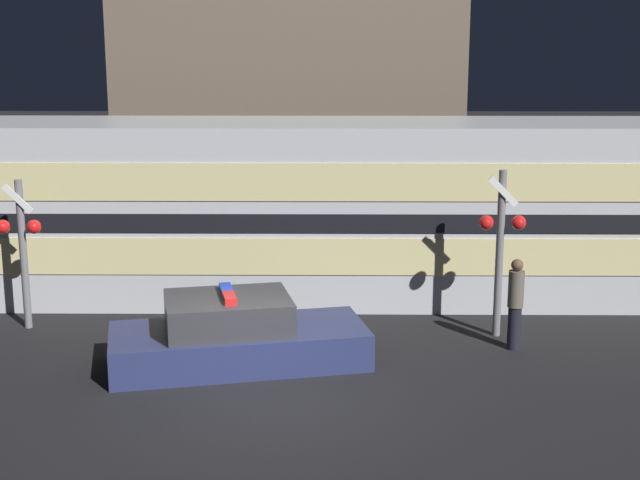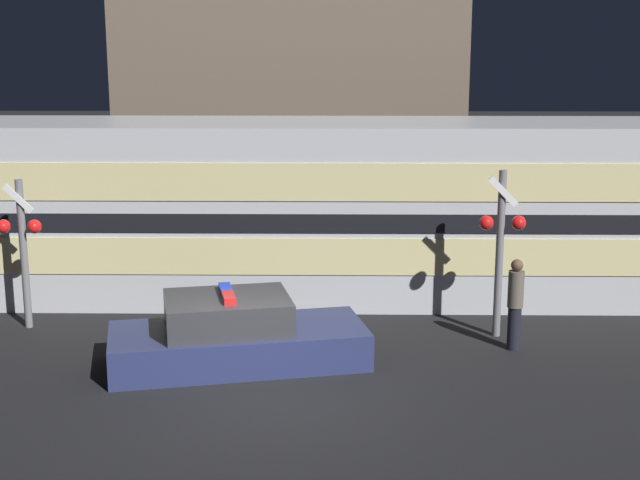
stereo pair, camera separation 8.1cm
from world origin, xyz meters
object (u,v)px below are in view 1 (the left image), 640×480
pedestrian (515,303)px  crossing_signal_near (501,242)px  train (384,209)px  police_car (236,337)px

pedestrian → crossing_signal_near: bearing=103.8°
train → police_car: bearing=-122.3°
train → police_car: (-2.81, -4.45, -1.42)m
train → pedestrian: train is taller
police_car → pedestrian: 5.05m
train → pedestrian: size_ratio=10.80×
train → police_car: train is taller
police_car → crossing_signal_near: bearing=5.2°
pedestrian → crossing_signal_near: (-0.17, 0.71, 0.98)m
crossing_signal_near → police_car: bearing=-162.2°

